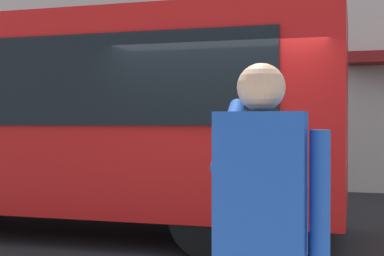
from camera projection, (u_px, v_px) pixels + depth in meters
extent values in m
plane|color=#232326|center=(227.00, 250.00, 6.90)|extent=(60.00, 60.00, 0.00)
cube|color=red|center=(36.00, 115.00, 8.33)|extent=(9.00, 2.50, 2.60)
cylinder|color=black|center=(247.00, 193.00, 8.55)|extent=(1.00, 0.28, 1.00)
cylinder|color=black|center=(212.00, 216.00, 6.44)|extent=(1.00, 0.28, 1.00)
cube|color=#1E4CAD|center=(261.00, 185.00, 2.51)|extent=(0.40, 0.24, 0.66)
sphere|color=#D8A884|center=(261.00, 87.00, 2.50)|extent=(0.22, 0.22, 0.22)
cylinder|color=#1E4CAD|center=(320.00, 196.00, 2.43)|extent=(0.09, 0.09, 0.58)
cylinder|color=#1E4CAD|center=(230.00, 135.00, 2.71)|extent=(0.09, 0.48, 0.37)
cube|color=black|center=(251.00, 95.00, 2.82)|extent=(0.07, 0.01, 0.14)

